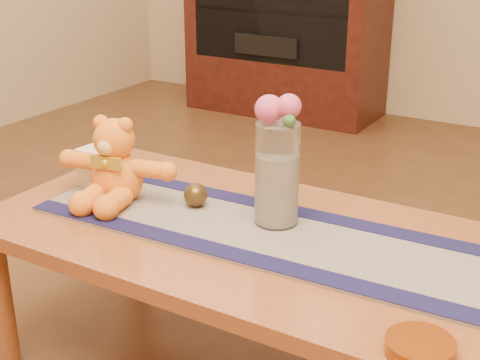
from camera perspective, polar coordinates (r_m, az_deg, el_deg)
The scene contains 22 objects.
coffee_table_top at distance 1.68m, azimuth 1.47°, elevation -5.10°, with size 1.40×0.70×0.04m, color brown.
table_leg_fl at distance 1.97m, azimuth -19.74°, elevation -9.63°, with size 0.07×0.07×0.41m, color brown.
table_leg_bl at distance 2.32m, azimuth -8.87°, elevation -3.64°, with size 0.07×0.07×0.41m, color brown.
persian_runner at distance 1.66m, azimuth 1.99°, elevation -4.42°, with size 1.20×0.35×0.01m, color #221A4A.
runner_border_near at distance 1.55m, azimuth -0.47°, elevation -6.31°, with size 1.20×0.06×0.00m, color #14133B.
runner_border_far at distance 1.78m, azimuth 4.11°, elevation -2.48°, with size 1.20×0.06×0.00m, color #14133B.
teddy_bear at distance 1.84m, azimuth -10.45°, elevation 1.65°, with size 0.33×0.27×0.22m, color orange, non-canonical shape.
pillar_candle at distance 1.97m, azimuth -11.95°, elevation 1.17°, with size 0.09×0.09×0.11m, color #FFE6BB.
candle_wick at distance 1.95m, azimuth -12.09°, elevation 2.82°, with size 0.00×0.00×0.01m, color black.
glass_vase at distance 1.66m, azimuth 3.17°, elevation 0.50°, with size 0.11×0.11×0.26m, color silver.
potpourri_fill at distance 1.67m, azimuth 3.14°, elevation -0.75°, with size 0.09×0.09×0.18m, color beige.
rose_left at distance 1.60m, azimuth 2.48°, elevation 6.03°, with size 0.07×0.07×0.07m, color #D74B74.
rose_right at distance 1.59m, azimuth 4.18°, elevation 6.27°, with size 0.06×0.06×0.06m, color #D74B74.
blue_flower_back at distance 1.63m, azimuth 4.17°, elevation 6.00°, with size 0.04×0.04×0.04m, color #4C62A6.
blue_flower_side at distance 1.64m, azimuth 2.67°, elevation 5.81°, with size 0.04×0.04×0.04m, color #4C62A6.
leaf_sprig at distance 1.57m, azimuth 4.22°, elevation 5.04°, with size 0.03×0.03×0.03m, color #33662D.
bronze_ball at distance 1.79m, azimuth -3.79°, elevation -1.29°, with size 0.06×0.06×0.06m, color #473517.
amber_dish at distance 1.27m, azimuth 15.04°, elevation -13.56°, with size 0.13×0.13×0.03m, color #BF5914.
media_cabinet at distance 4.30m, azimuth 3.94°, elevation 12.98°, with size 1.20×0.50×1.10m, color black.
cabinet_cavity at distance 4.08m, azimuth 2.42°, elevation 14.11°, with size 1.02×0.03×0.61m, color black.
cabinet_shelf at distance 4.15m, azimuth 3.00°, elevation 14.23°, with size 1.02×0.20×0.03m, color black.
stereo_lower at distance 4.20m, azimuth 3.08°, elevation 11.58°, with size 0.42×0.28×0.12m, color black.
Camera 1 is at (0.73, -1.31, 1.18)m, focal length 50.25 mm.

